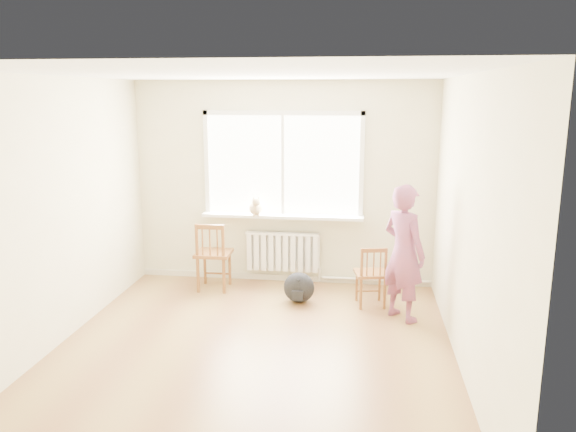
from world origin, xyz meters
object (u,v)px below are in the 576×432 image
(person, at_px, (404,253))
(cat, at_px, (256,207))
(chair_left, at_px, (213,256))
(backpack, at_px, (299,287))
(chair_right, at_px, (372,276))

(person, bearing_deg, cat, 19.47)
(chair_left, bearing_deg, backpack, 164.49)
(chair_left, relative_size, person, 0.58)
(cat, bearing_deg, chair_left, -162.00)
(chair_right, bearing_deg, chair_left, -19.47)
(chair_left, xyz_separation_m, person, (2.39, -0.65, 0.32))
(chair_left, distance_m, person, 2.49)
(cat, bearing_deg, chair_right, -35.44)
(person, relative_size, backpack, 4.10)
(cat, xyz_separation_m, backpack, (0.65, -0.62, -0.87))
(chair_right, bearing_deg, cat, -33.07)
(backpack, bearing_deg, person, -15.72)
(chair_right, xyz_separation_m, cat, (-1.53, 0.63, 0.68))
(chair_right, relative_size, cat, 1.86)
(backpack, bearing_deg, chair_left, 165.42)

